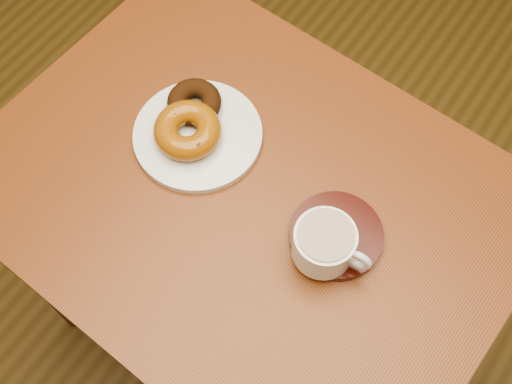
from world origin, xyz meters
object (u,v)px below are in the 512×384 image
Objects in this scene: cafe_table at (247,224)px; saucer at (336,235)px; coffee_cup at (325,244)px; donut_plate at (198,135)px.

saucer reaches higher than cafe_table.
donut_plate is at bearing 162.07° from coffee_cup.
saucer is at bearing 82.91° from coffee_cup.
donut_plate reaches higher than cafe_table.
donut_plate is 1.48× the size of saucer.
cafe_table is 4.14× the size of donut_plate.
cafe_table is at bearing -16.63° from donut_plate.
saucer is (0.16, 0.01, 0.14)m from cafe_table.
cafe_table is 0.21m from saucer.
saucer is at bearing 7.92° from cafe_table.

